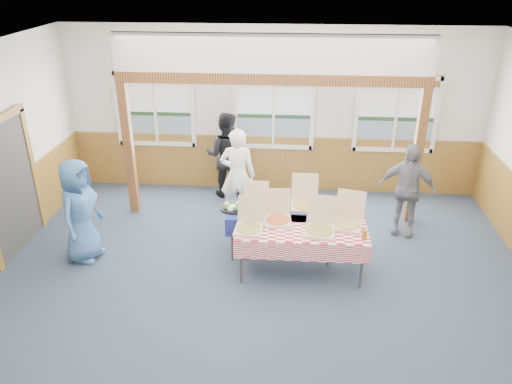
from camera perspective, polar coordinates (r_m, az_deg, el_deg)
floor at (r=7.20m, az=0.56°, el=-11.17°), size 8.00×8.00×0.00m
ceiling at (r=5.89m, az=0.70°, el=14.73°), size 8.00×8.00×0.00m
wall_back at (r=9.66m, az=2.04°, el=9.19°), size 8.00×0.00×8.00m
wainscot_back at (r=9.98m, az=1.94°, el=3.35°), size 7.98×0.05×1.10m
cased_opening at (r=8.59m, az=-26.32°, el=0.45°), size 0.06×1.30×2.10m
window_left at (r=9.96m, az=-11.50°, el=9.66°), size 1.56×0.10×1.46m
window_mid at (r=9.60m, az=2.03°, el=9.57°), size 1.56×0.10×1.46m
window_right at (r=9.78m, az=15.78°, el=8.94°), size 1.56×0.10×1.46m
post_left at (r=9.11m, az=-14.32°, el=4.74°), size 0.15×0.15×2.40m
post_right at (r=8.90m, az=17.96°, el=3.78°), size 0.15×0.15×2.40m
cross_beam at (r=8.28m, az=1.75°, el=12.81°), size 5.15×0.18×0.18m
table_left at (r=7.69m, az=2.93°, el=-2.54°), size 1.69×0.81×0.76m
table_right at (r=7.21m, az=5.23°, el=-4.56°), size 1.97×1.08×0.76m
pizza_box_a at (r=7.55m, az=-0.11°, el=-1.95°), size 0.39×0.48×0.43m
pizza_box_b at (r=7.78m, az=5.56°, el=-1.21°), size 0.42×0.51×0.45m
pizza_box_c at (r=7.09m, az=-0.78°, el=-3.88°), size 0.42×0.51×0.43m
pizza_box_d at (r=7.32m, az=2.49°, el=-2.89°), size 0.43×0.51×0.43m
pizza_box_e at (r=7.10m, az=7.34°, el=-4.06°), size 0.48×0.56×0.46m
pizza_box_f at (r=7.32m, az=10.44°, el=-3.31°), size 0.52×0.59×0.45m
veggie_tray at (r=7.69m, az=-2.65°, el=-1.71°), size 0.41×0.41×0.09m
drink_glass at (r=7.00m, az=12.27°, el=-4.82°), size 0.07×0.07×0.15m
woman_white at (r=8.65m, az=-2.11°, el=1.92°), size 0.63×0.42×1.69m
woman_black at (r=9.61m, az=-3.45°, el=4.26°), size 0.85×0.68×1.68m
man_blue at (r=7.96m, az=-19.50°, el=-2.04°), size 0.65×0.88×1.64m
person_grey at (r=8.60m, az=16.84°, el=0.25°), size 1.01×0.66×1.60m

